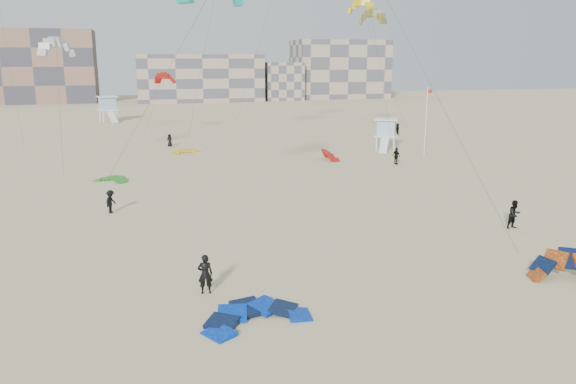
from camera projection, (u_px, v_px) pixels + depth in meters
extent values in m
plane|color=beige|center=(297.00, 309.00, 24.65)|extent=(320.00, 320.00, 0.00)
imported|color=black|center=(205.00, 274.00, 26.06)|extent=(0.73, 0.51, 1.91)
imported|color=black|center=(515.00, 214.00, 36.19)|extent=(1.00, 0.84, 1.86)
imported|color=black|center=(111.00, 202.00, 39.86)|extent=(1.05, 1.24, 1.67)
imported|color=black|center=(396.00, 156.00, 58.40)|extent=(0.74, 1.13, 1.78)
imported|color=black|center=(170.00, 140.00, 70.63)|extent=(0.90, 0.77, 1.56)
imported|color=black|center=(397.00, 129.00, 81.32)|extent=(0.61, 1.60, 1.69)
cylinder|color=#3F3F3F|center=(153.00, 97.00, 40.33)|extent=(8.16, 5.98, 14.12)
cylinder|color=#3F3F3F|center=(400.00, 25.00, 38.29)|extent=(1.50, 26.71, 23.99)
cylinder|color=#3F3F3F|center=(60.00, 108.00, 51.16)|extent=(0.68, 8.46, 10.68)
cylinder|color=#3F3F3F|center=(204.00, 56.00, 65.47)|extent=(3.91, 6.29, 20.22)
cylinder|color=#3F3F3F|center=(383.00, 84.00, 59.67)|extent=(2.88, 13.44, 14.33)
cylinder|color=#3F3F3F|center=(385.00, 71.00, 77.77)|extent=(8.54, 1.99, 16.39)
cylinder|color=#3F3F3F|center=(10.00, 69.00, 60.75)|extent=(1.08, 0.15, 17.42)
cylinder|color=#3F3F3F|center=(254.00, 59.00, 76.90)|extent=(6.22, 0.07, 19.41)
cylinder|color=#3F3F3F|center=(154.00, 106.00, 77.00)|extent=(3.46, 4.92, 7.02)
cube|color=white|center=(386.00, 136.00, 67.75)|extent=(3.53, 3.53, 0.13)
cube|color=#96B5CE|center=(386.00, 127.00, 67.52)|extent=(2.90, 2.90, 1.85)
cube|color=white|center=(387.00, 119.00, 67.29)|extent=(3.66, 3.66, 0.15)
cube|color=white|center=(395.00, 146.00, 65.61)|extent=(2.11, 2.73, 1.53)
cube|color=white|center=(108.00, 110.00, 98.93)|extent=(3.77, 3.77, 0.15)
cube|color=#96B5CE|center=(108.00, 103.00, 98.66)|extent=(3.10, 3.10, 2.17)
cube|color=white|center=(107.00, 97.00, 98.39)|extent=(3.91, 3.91, 0.17)
cube|color=white|center=(108.00, 118.00, 96.42)|extent=(1.91, 3.25, 1.79)
cylinder|color=white|center=(426.00, 122.00, 63.00)|extent=(0.10, 0.10, 7.72)
cube|color=red|center=(430.00, 91.00, 62.30)|extent=(0.58, 0.02, 0.39)
cube|color=#83624F|center=(37.00, 67.00, 141.05)|extent=(28.00, 14.00, 18.00)
cube|color=tan|center=(199.00, 78.00, 148.02)|extent=(32.00, 16.00, 12.00)
cube|color=tan|center=(340.00, 69.00, 159.48)|extent=(26.00, 14.00, 16.00)
cube|color=tan|center=(282.00, 81.00, 151.89)|extent=(10.00, 10.00, 10.00)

